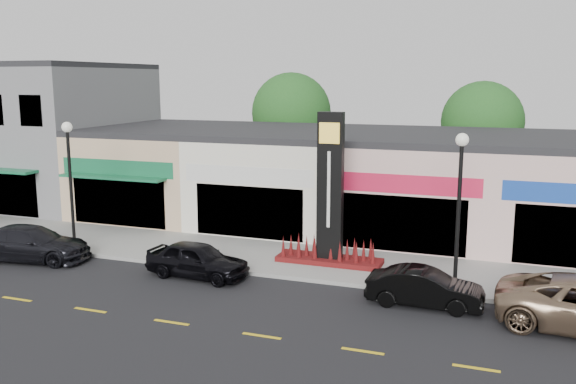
{
  "coord_description": "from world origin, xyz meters",
  "views": [
    {
      "loc": [
        9.34,
        -18.47,
        7.38
      ],
      "look_at": [
        1.31,
        4.0,
        2.95
      ],
      "focal_mm": 38.0,
      "sensor_mm": 36.0,
      "label": 1
    }
  ],
  "objects_px": {
    "lamp_west_near": "(70,172)",
    "pylon_sign": "(330,211)",
    "car_black_conv": "(425,288)",
    "car_dark_sedan": "(31,244)",
    "lamp_east_near": "(459,196)",
    "car_black_sedan": "(197,260)"
  },
  "relations": [
    {
      "from": "car_dark_sedan",
      "to": "car_black_conv",
      "type": "bearing_deg",
      "value": -98.78
    },
    {
      "from": "pylon_sign",
      "to": "car_black_conv",
      "type": "xyz_separation_m",
      "value": [
        4.16,
        -3.16,
        -1.65
      ]
    },
    {
      "from": "lamp_east_near",
      "to": "car_dark_sedan",
      "type": "bearing_deg",
      "value": -174.33
    },
    {
      "from": "car_dark_sedan",
      "to": "car_black_conv",
      "type": "height_order",
      "value": "car_dark_sedan"
    },
    {
      "from": "car_dark_sedan",
      "to": "car_black_sedan",
      "type": "distance_m",
      "value": 7.5
    },
    {
      "from": "car_black_conv",
      "to": "car_dark_sedan",
      "type": "bearing_deg",
      "value": 91.58
    },
    {
      "from": "lamp_west_near",
      "to": "pylon_sign",
      "type": "distance_m",
      "value": 11.19
    },
    {
      "from": "pylon_sign",
      "to": "car_black_sedan",
      "type": "distance_m",
      "value": 5.5
    },
    {
      "from": "pylon_sign",
      "to": "car_black_conv",
      "type": "height_order",
      "value": "pylon_sign"
    },
    {
      "from": "lamp_west_near",
      "to": "lamp_east_near",
      "type": "relative_size",
      "value": 1.0
    },
    {
      "from": "lamp_east_near",
      "to": "car_black_sedan",
      "type": "distance_m",
      "value": 9.82
    },
    {
      "from": "lamp_west_near",
      "to": "car_black_sedan",
      "type": "xyz_separation_m",
      "value": [
        6.68,
        -1.3,
        -2.8
      ]
    },
    {
      "from": "car_dark_sedan",
      "to": "car_black_sedan",
      "type": "bearing_deg",
      "value": -96.7
    },
    {
      "from": "car_black_sedan",
      "to": "car_black_conv",
      "type": "xyz_separation_m",
      "value": [
        8.48,
        -0.16,
        -0.05
      ]
    },
    {
      "from": "pylon_sign",
      "to": "car_dark_sedan",
      "type": "relative_size",
      "value": 1.22
    },
    {
      "from": "lamp_west_near",
      "to": "car_dark_sedan",
      "type": "relative_size",
      "value": 1.11
    },
    {
      "from": "lamp_east_near",
      "to": "pylon_sign",
      "type": "xyz_separation_m",
      "value": [
        -5.0,
        1.7,
        -1.2
      ]
    },
    {
      "from": "car_black_sedan",
      "to": "lamp_west_near",
      "type": "bearing_deg",
      "value": 83.34
    },
    {
      "from": "pylon_sign",
      "to": "car_black_sedan",
      "type": "relative_size",
      "value": 1.51
    },
    {
      "from": "car_black_sedan",
      "to": "car_dark_sedan",
      "type": "bearing_deg",
      "value": 97.18
    },
    {
      "from": "car_dark_sedan",
      "to": "car_black_sedan",
      "type": "height_order",
      "value": "car_dark_sedan"
    },
    {
      "from": "car_dark_sedan",
      "to": "car_black_conv",
      "type": "xyz_separation_m",
      "value": [
        15.97,
        0.21,
        -0.09
      ]
    }
  ]
}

